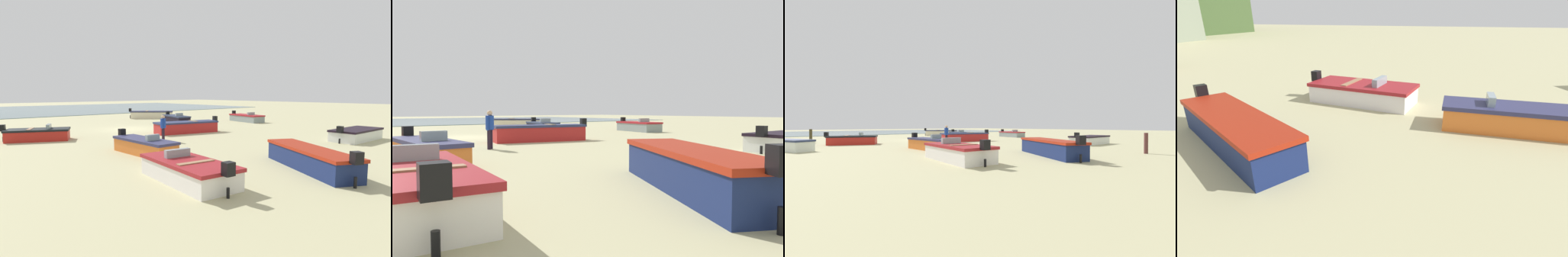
% 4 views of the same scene
% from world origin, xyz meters
% --- Properties ---
extents(boat_white_2, '(2.19, 4.33, 1.06)m').
position_xyz_m(boat_white_2, '(6.48, 15.24, 0.39)').
color(boat_white_2, white).
rests_on(boat_white_2, ground).
extents(boat_navy_6, '(3.51, 4.94, 1.18)m').
position_xyz_m(boat_navy_6, '(1.77, 17.09, 0.44)').
color(boat_navy_6, navy).
rests_on(boat_navy_6, ground).
extents(boat_orange_9, '(1.33, 4.33, 1.08)m').
position_xyz_m(boat_orange_9, '(4.95, 10.10, 0.40)').
color(boat_orange_9, orange).
rests_on(boat_orange_9, ground).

